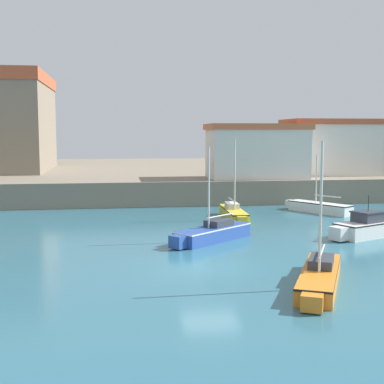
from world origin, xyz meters
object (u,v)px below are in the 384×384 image
Objects in this scene: motorboat_white_2 at (368,227)px; sailboat_blue_3 at (212,233)px; sailboat_white_6 at (318,207)px; sailboat_yellow_4 at (234,213)px; harbor_shed_near_wharf at (257,151)px; harbor_shed_mid_row at (332,147)px; sailboat_orange_5 at (320,276)px.

sailboat_blue_3 is (-9.00, 0.01, -0.09)m from motorboat_white_2.
sailboat_white_6 is at bearing 43.61° from sailboat_blue_3.
sailboat_yellow_4 is (-6.23, 7.08, -0.11)m from motorboat_white_2.
sailboat_white_6 is (0.67, 9.23, -0.14)m from motorboat_white_2.
harbor_shed_near_wharf reaches higher than motorboat_white_2.
sailboat_white_6 is at bearing -69.36° from harbor_shed_near_wharf.
harbor_shed_near_wharf is 0.97× the size of harbor_shed_mid_row.
sailboat_orange_5 is (2.55, -9.11, -0.05)m from sailboat_blue_3.
sailboat_yellow_4 is at bearing -134.62° from harbor_shed_mid_row.
motorboat_white_2 is at bearing 54.63° from sailboat_orange_5.
sailboat_orange_5 reaches higher than sailboat_white_6.
sailboat_yellow_4 is 7.23m from sailboat_white_6.
sailboat_blue_3 is at bearing 179.91° from motorboat_white_2.
harbor_shed_mid_row reaches higher than motorboat_white_2.
sailboat_blue_3 is at bearing -127.58° from harbor_shed_mid_row.
sailboat_orange_5 is at bearing -125.37° from motorboat_white_2.
harbor_shed_mid_row is (5.89, 19.36, 4.04)m from motorboat_white_2.
sailboat_blue_3 is at bearing -136.39° from sailboat_white_6.
harbor_shed_mid_row is at bearing 73.09° from motorboat_white_2.
sailboat_white_6 is at bearing 85.83° from motorboat_white_2.
harbor_shed_mid_row is at bearing 62.77° from sailboat_white_6.
sailboat_orange_5 is (-0.22, -16.17, -0.03)m from sailboat_yellow_4.
motorboat_white_2 is 1.02× the size of sailboat_white_6.
sailboat_orange_5 is 0.71× the size of harbor_shed_mid_row.
sailboat_blue_3 is 13.36m from sailboat_white_6.
harbor_shed_near_wharf is (-2.79, 7.40, 3.93)m from sailboat_white_6.
sailboat_yellow_4 reaches higher than motorboat_white_2.
sailboat_yellow_4 is (2.77, 7.06, -0.02)m from sailboat_blue_3.
sailboat_white_6 is at bearing -117.23° from harbor_shed_mid_row.
sailboat_blue_3 is 7.59m from sailboat_yellow_4.
motorboat_white_2 is at bearing -94.17° from sailboat_white_6.
sailboat_blue_3 is at bearing -111.39° from sailboat_yellow_4.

